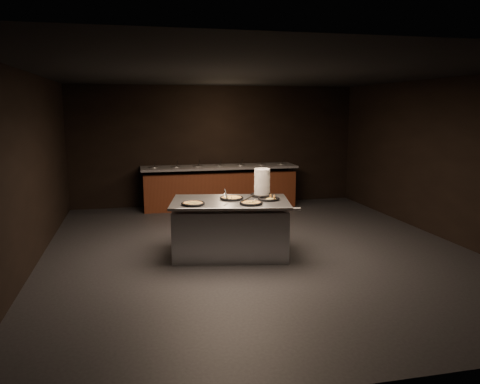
{
  "coord_description": "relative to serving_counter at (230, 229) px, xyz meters",
  "views": [
    {
      "loc": [
        -1.97,
        -7.35,
        2.35
      ],
      "look_at": [
        -0.24,
        0.3,
        0.95
      ],
      "focal_mm": 35.0,
      "sensor_mm": 36.0,
      "label": 1
    }
  ],
  "objects": [
    {
      "name": "room",
      "position": [
        0.5,
        0.14,
        1.02
      ],
      "size": [
        7.02,
        8.02,
        2.92
      ],
      "color": "black",
      "rests_on": "ground"
    },
    {
      "name": "salad_bar",
      "position": [
        0.5,
        3.7,
        0.01
      ],
      "size": [
        3.7,
        0.83,
        1.18
      ],
      "color": "#4F2212",
      "rests_on": "ground"
    },
    {
      "name": "serving_counter",
      "position": [
        0.0,
        0.0,
        0.0
      ],
      "size": [
        2.06,
        1.54,
        0.9
      ],
      "rotation": [
        0.0,
        0.0,
        -0.19
      ],
      "color": "#B3B6BA",
      "rests_on": "ground"
    },
    {
      "name": "plate_stack",
      "position": [
        0.63,
        0.36,
        0.69
      ],
      "size": [
        0.27,
        0.27,
        0.45
      ],
      "primitive_type": "cylinder",
      "color": "silver",
      "rests_on": "serving_counter"
    },
    {
      "name": "pan_veggie_whole",
      "position": [
        -0.62,
        -0.19,
        0.49
      ],
      "size": [
        0.37,
        0.37,
        0.04
      ],
      "rotation": [
        0.0,
        0.0,
        0.47
      ],
      "color": "black",
      "rests_on": "serving_counter"
    },
    {
      "name": "pan_cheese_whole",
      "position": [
        0.05,
        0.12,
        0.49
      ],
      "size": [
        0.39,
        0.39,
        0.04
      ],
      "rotation": [
        0.0,
        0.0,
        -0.16
      ],
      "color": "black",
      "rests_on": "serving_counter"
    },
    {
      "name": "pan_cheese_slices_a",
      "position": [
        0.58,
        0.27,
        0.49
      ],
      "size": [
        0.36,
        0.36,
        0.04
      ],
      "rotation": [
        0.0,
        0.0,
        0.89
      ],
      "color": "black",
      "rests_on": "serving_counter"
    },
    {
      "name": "pan_cheese_slices_b",
      "position": [
        0.26,
        -0.35,
        0.49
      ],
      "size": [
        0.36,
        0.36,
        0.04
      ],
      "rotation": [
        0.0,
        0.0,
        2.07
      ],
      "color": "black",
      "rests_on": "serving_counter"
    },
    {
      "name": "pan_veggie_slices",
      "position": [
        0.62,
        -0.07,
        0.49
      ],
      "size": [
        0.36,
        0.36,
        0.04
      ],
      "rotation": [
        0.0,
        0.0,
        -0.73
      ],
      "color": "black",
      "rests_on": "serving_counter"
    },
    {
      "name": "server_left",
      "position": [
        -0.06,
        0.08,
        0.55
      ],
      "size": [
        0.1,
        0.35,
        0.16
      ],
      "rotation": [
        0.0,
        0.0,
        1.56
      ],
      "color": "#B3B6BA",
      "rests_on": "serving_counter"
    },
    {
      "name": "server_right",
      "position": [
        0.26,
        -0.34,
        0.54
      ],
      "size": [
        0.31,
        0.1,
        0.15
      ],
      "rotation": [
        0.0,
        0.0,
        -0.09
      ],
      "color": "#B3B6BA",
      "rests_on": "serving_counter"
    }
  ]
}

